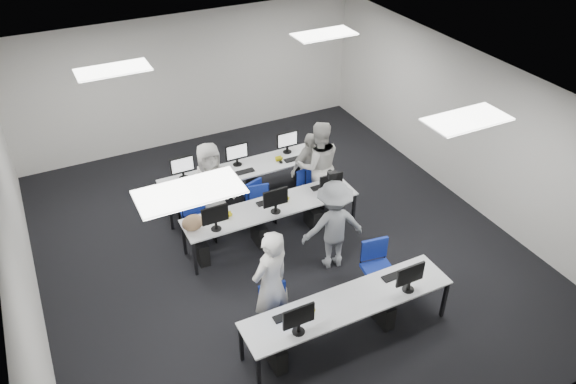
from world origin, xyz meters
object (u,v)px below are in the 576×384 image
desk_front (348,304)px  chair_6 (257,205)px  chair_3 (260,211)px  student_3 (309,168)px  chair_2 (200,228)px  chair_7 (312,188)px  student_1 (318,165)px  photographer (334,225)px  chair_0 (276,322)px  chair_5 (192,216)px  student_0 (271,284)px  chair_1 (377,278)px  student_2 (211,186)px  desk_mid (271,209)px  chair_4 (309,197)px

desk_front → chair_6: bearing=89.4°
chair_3 → student_3: bearing=-6.2°
chair_2 → chair_7: (2.45, 0.26, -0.02)m
student_1 → photographer: bearing=83.6°
desk_front → chair_0: 1.12m
chair_5 → chair_7: (2.45, -0.14, -0.03)m
chair_3 → chair_6: chair_3 is taller
chair_3 → student_0: bearing=-129.5°
chair_3 → photographer: photographer is taller
chair_0 → chair_6: bearing=79.4°
chair_7 → chair_1: bearing=-82.6°
chair_7 → student_2: student_2 is taller
chair_1 → photographer: photographer is taller
chair_0 → student_0: (-0.01, 0.14, 0.64)m
chair_1 → chair_7: bearing=91.6°
chair_3 → chair_7: chair_3 is taller
chair_2 → student_1: student_1 is taller
desk_front → chair_3: bearing=89.8°
chair_0 → chair_5: (-0.27, 3.05, 0.01)m
chair_0 → chair_1: 1.84m
chair_5 → student_2: (0.39, -0.03, 0.56)m
chair_6 → student_3: student_3 is taller
chair_2 → photographer: 2.50m
chair_2 → student_1: (2.46, 0.06, 0.63)m
desk_front → desk_mid: (0.00, 2.60, 0.00)m
chair_4 → chair_6: (-1.04, 0.19, 0.01)m
chair_4 → chair_2: bearing=168.7°
chair_1 → chair_4: chair_1 is taller
student_2 → chair_7: bearing=-1.0°
student_3 → photographer: photographer is taller
desk_mid → chair_0: 2.33m
chair_1 → photographer: 1.11m
chair_7 → student_3: student_3 is taller
desk_front → student_2: size_ratio=1.87×
chair_4 → desk_front: bearing=-120.2°
chair_6 → student_2: size_ratio=0.49×
desk_mid → student_3: size_ratio=2.13×
chair_4 → student_0: 3.28m
chair_4 → student_1: bearing=2.0°
student_1 → desk_mid: bearing=39.7°
chair_2 → photographer: photographer is taller
desk_front → photographer: (0.64, 1.53, 0.15)m
student_2 → student_3: (1.98, -0.11, -0.10)m
chair_1 → chair_4: bearing=95.3°
desk_mid → chair_4: 1.28m
desk_front → student_0: bearing=145.5°
student_1 → photographer: (-0.64, -1.67, -0.08)m
chair_1 → chair_6: chair_1 is taller
chair_4 → chair_7: (0.20, 0.25, -0.00)m
desk_front → chair_3: chair_3 is taller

